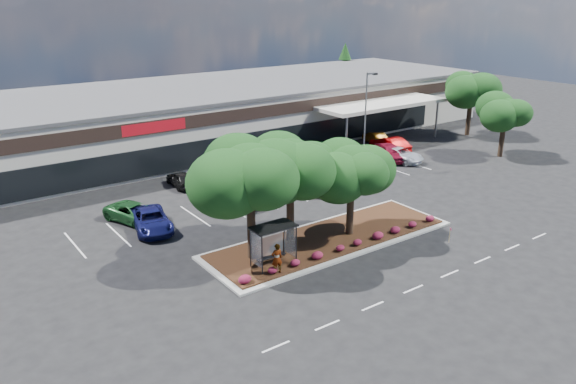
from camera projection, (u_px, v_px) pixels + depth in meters
ground at (393, 254)px, 36.65m from camera, size 160.00×160.00×0.00m
retail_store at (171, 118)px, 61.60m from camera, size 80.40×25.20×6.25m
landscape_island at (330, 239)px, 38.57m from camera, size 18.00×6.00×0.26m
lane_markings at (296, 207)px, 44.55m from camera, size 33.12×20.06×0.01m
shrub_row at (350, 244)px, 36.83m from camera, size 17.00×0.80×0.50m
bus_shelter at (272, 234)px, 34.02m from camera, size 2.75×1.55×2.59m
island_tree_west at (251, 199)px, 34.29m from camera, size 7.20×7.20×7.89m
island_tree_mid at (290, 189)px, 36.85m from camera, size 6.60×6.60×7.32m
island_tree_east at (351, 189)px, 38.03m from camera, size 5.80×5.80×6.50m
tree_east_near at (504, 126)px, 57.50m from camera, size 5.60×5.60×6.51m
tree_east_far at (470, 103)px, 66.19m from camera, size 6.40×6.40×7.62m
conifer_north_east at (344, 72)px, 87.52m from camera, size 3.96×3.96×9.00m
person_waiting at (277, 259)px, 33.27m from camera, size 0.77×0.58×1.90m
light_pole at (366, 129)px, 52.39m from camera, size 1.43×0.50×9.34m
survey_stake at (450, 233)px, 38.07m from camera, size 0.07×0.14×1.08m
car_0 at (151, 220)px, 40.12m from camera, size 3.44×5.69×1.48m
car_1 at (135, 213)px, 41.54m from camera, size 3.95×5.55×1.41m
car_2 at (233, 187)px, 46.57m from camera, size 2.89×5.28×1.70m
car_3 at (242, 196)px, 45.01m from camera, size 2.07×4.65×1.48m
car_4 at (300, 176)px, 50.00m from camera, size 2.85×4.26×1.33m
car_5 at (307, 182)px, 48.01m from camera, size 3.41×5.75×1.56m
car_6 at (333, 167)px, 52.36m from camera, size 2.73×5.66×1.59m
car_7 at (390, 152)px, 57.00m from camera, size 3.53×5.25×1.66m
car_8 at (399, 155)px, 56.57m from camera, size 3.32×5.45×1.41m
car_10 at (181, 179)px, 49.19m from camera, size 1.92×4.16×1.38m
car_11 at (216, 177)px, 49.49m from camera, size 4.51×6.29×1.59m
car_12 at (280, 169)px, 51.98m from camera, size 2.70×4.27×1.35m
car_13 at (271, 165)px, 52.77m from camera, size 4.96×6.71×1.69m
car_14 at (341, 157)px, 55.68m from camera, size 3.11×4.50×1.42m
car_15 at (334, 147)px, 59.05m from camera, size 3.00×6.03×1.69m
car_16 at (390, 145)px, 59.62m from camera, size 2.58×5.44×1.72m
car_17 at (375, 138)px, 63.19m from camera, size 2.73×4.45×1.38m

